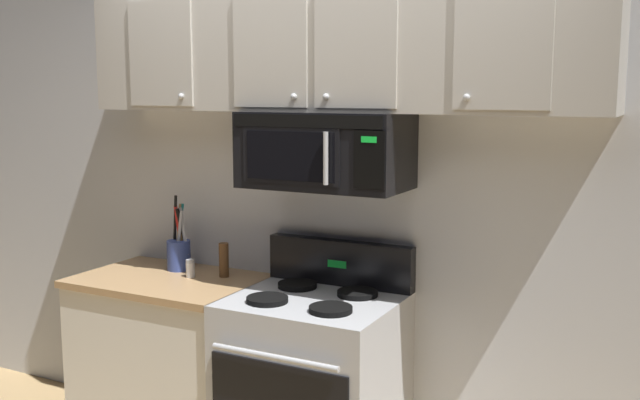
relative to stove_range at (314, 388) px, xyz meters
The scene contains 8 objects.
back_wall 0.95m from the stove_range, 90.00° to the left, with size 5.20×0.10×2.70m, color silver.
stove_range is the anchor object (origin of this frame).
over_range_microwave 1.11m from the stove_range, 90.14° to the left, with size 0.76×0.43×0.35m.
upper_cabinets 1.56m from the stove_range, 90.00° to the left, with size 2.50×0.36×0.55m.
counter_segment 0.84m from the stove_range, behind, with size 0.93×0.65×0.90m.
utensil_crock_blue 1.05m from the stove_range, 169.91° to the left, with size 0.13×0.12×0.40m.
salt_shaker 0.88m from the stove_range, behind, with size 0.05×0.05×0.09m.
pepper_mill 0.80m from the stove_range, 166.38° to the left, with size 0.05×0.05×0.18m, color brown.
Camera 1 is at (1.52, -2.45, 1.85)m, focal length 41.04 mm.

